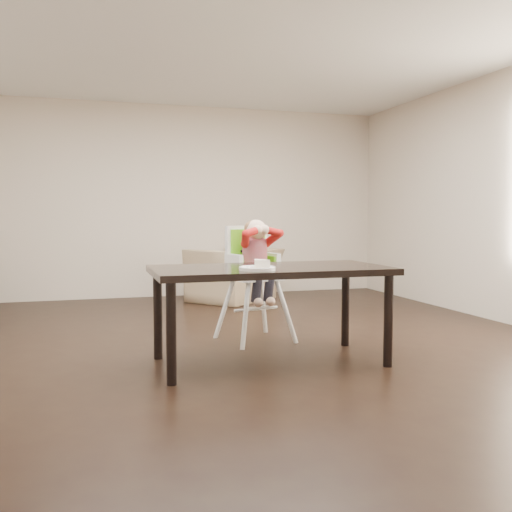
{
  "coord_description": "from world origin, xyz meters",
  "views": [
    {
      "loc": [
        -1.27,
        -4.6,
        1.14
      ],
      "look_at": [
        0.17,
        0.19,
        0.79
      ],
      "focal_mm": 40.0,
      "sensor_mm": 36.0,
      "label": 1
    }
  ],
  "objects": [
    {
      "name": "plate",
      "position": [
        -0.08,
        -0.69,
        0.78
      ],
      "size": [
        0.32,
        0.32,
        0.08
      ],
      "rotation": [
        0.0,
        0.0,
        -0.24
      ],
      "color": "white",
      "rests_on": "dining_table"
    },
    {
      "name": "dining_table",
      "position": [
        0.09,
        -0.45,
        0.67
      ],
      "size": [
        1.8,
        0.9,
        0.75
      ],
      "color": "black",
      "rests_on": "ground"
    },
    {
      "name": "ground",
      "position": [
        0.0,
        0.0,
        0.0
      ],
      "size": [
        7.0,
        7.0,
        0.0
      ],
      "primitive_type": "plane",
      "color": "black",
      "rests_on": "ground"
    },
    {
      "name": "room_walls",
      "position": [
        0.0,
        0.0,
        1.86
      ],
      "size": [
        6.02,
        7.02,
        2.71
      ],
      "color": "beige",
      "rests_on": "ground"
    },
    {
      "name": "high_chair",
      "position": [
        0.2,
        0.37,
        0.78
      ],
      "size": [
        0.55,
        0.55,
        1.11
      ],
      "rotation": [
        0.0,
        0.0,
        0.22
      ],
      "color": "white",
      "rests_on": "ground"
    },
    {
      "name": "armchair",
      "position": [
        0.65,
        2.8,
        0.47
      ],
      "size": [
        1.28,
        1.24,
        0.95
      ],
      "primitive_type": "imported",
      "rotation": [
        0.0,
        0.0,
        3.85
      ],
      "color": "tan",
      "rests_on": "ground"
    }
  ]
}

